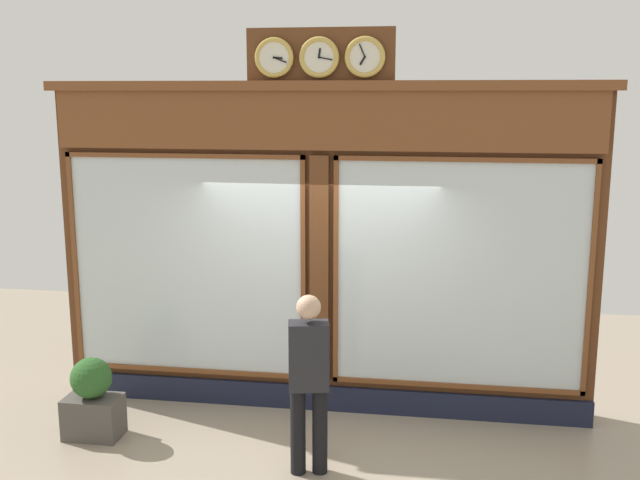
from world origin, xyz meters
The scene contains 4 objects.
shop_facade centered at (0.00, -0.13, 1.80)m, with size 5.89×0.42×4.08m.
pedestrian centered at (-0.11, 1.40, 0.93)m, with size 0.40×0.29×1.69m.
planter_box centered at (2.17, 1.01, 0.21)m, with size 0.56×0.36×0.42m, color #4C4742.
planter_shrub centered at (2.17, 1.01, 0.63)m, with size 0.41×0.41×0.41m, color #285623.
Camera 1 is at (-1.17, 7.60, 3.44)m, focal length 41.65 mm.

